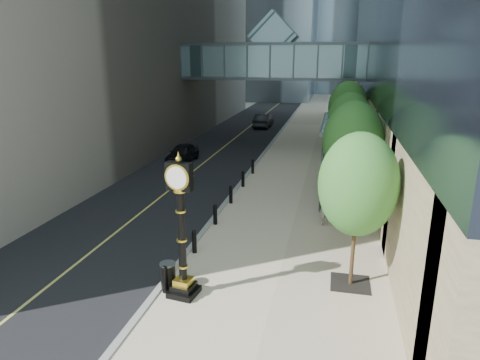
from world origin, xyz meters
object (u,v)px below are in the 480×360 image
at_px(car_near, 182,153).
at_px(car_far, 263,121).
at_px(street_clock, 182,238).
at_px(trash_bin, 168,276).
at_px(pedestrian, 326,207).

distance_m(car_near, car_far, 18.31).
bearing_deg(street_clock, car_far, 103.46).
bearing_deg(car_far, street_clock, 96.64).
bearing_deg(trash_bin, pedestrian, 53.75).
xyz_separation_m(car_near, car_far, (3.33, 18.00, 0.07)).
relative_size(street_clock, pedestrian, 2.57).
xyz_separation_m(trash_bin, car_near, (-5.99, 17.98, 0.21)).
bearing_deg(trash_bin, car_near, 108.43).
relative_size(car_near, car_far, 0.88).
height_order(street_clock, car_far, street_clock).
height_order(car_near, car_far, car_far).
bearing_deg(car_far, pedestrian, 106.71).
distance_m(trash_bin, pedestrian, 8.88).
relative_size(street_clock, car_far, 1.05).
relative_size(pedestrian, car_far, 0.41).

